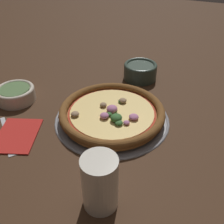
# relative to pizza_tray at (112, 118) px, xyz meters

# --- Properties ---
(ground_plane) EXTENTS (3.00, 3.00, 0.00)m
(ground_plane) POSITION_rel_pizza_tray_xyz_m (0.00, 0.00, -0.00)
(ground_plane) COLOR #3D2616
(pizza_tray) EXTENTS (0.32, 0.32, 0.01)m
(pizza_tray) POSITION_rel_pizza_tray_xyz_m (0.00, 0.00, 0.00)
(pizza_tray) COLOR gray
(pizza_tray) RESTS_ON ground_plane
(pizza) EXTENTS (0.29, 0.29, 0.04)m
(pizza) POSITION_rel_pizza_tray_xyz_m (0.00, 0.00, 0.02)
(pizza) COLOR #A86B33
(pizza) RESTS_ON pizza_tray
(bowl_near) EXTENTS (0.11, 0.11, 0.06)m
(bowl_near) POSITION_rel_pizza_tray_xyz_m (-0.26, 0.00, 0.03)
(bowl_near) COLOR #334238
(bowl_near) RESTS_ON ground_plane
(bowl_far) EXTENTS (0.12, 0.12, 0.04)m
(bowl_far) POSITION_rel_pizza_tray_xyz_m (0.02, -0.31, 0.02)
(bowl_far) COLOR beige
(bowl_far) RESTS_ON ground_plane
(drinking_cup) EXTENTS (0.07, 0.07, 0.12)m
(drinking_cup) POSITION_rel_pizza_tray_xyz_m (0.26, 0.08, 0.06)
(drinking_cup) COLOR silver
(drinking_cup) RESTS_ON ground_plane
(napkin) EXTENTS (0.16, 0.14, 0.01)m
(napkin) POSITION_rel_pizza_tray_xyz_m (0.16, -0.20, 0.00)
(napkin) COLOR #B2231E
(napkin) RESTS_ON ground_plane
(fork) EXTENTS (0.12, 0.14, 0.00)m
(fork) POSITION_rel_pizza_tray_xyz_m (0.18, -0.22, -0.00)
(fork) COLOR #B7B7BC
(fork) RESTS_ON ground_plane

